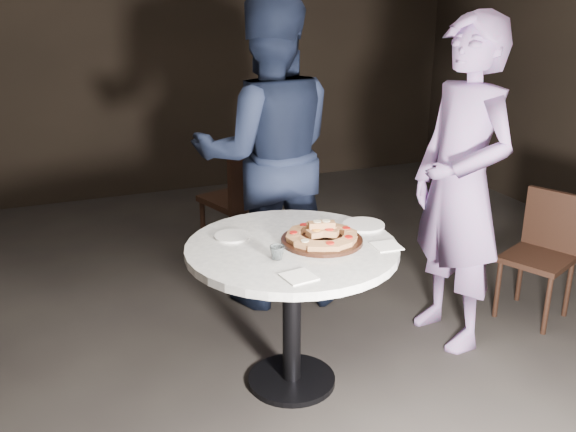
% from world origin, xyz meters
% --- Properties ---
extents(floor, '(7.00, 7.00, 0.00)m').
position_xyz_m(floor, '(0.00, 0.00, 0.00)').
color(floor, black).
rests_on(floor, ground).
extents(table, '(1.34, 1.34, 0.77)m').
position_xyz_m(table, '(-0.14, -0.03, 0.62)').
color(table, black).
rests_on(table, ground).
extents(serving_board, '(0.40, 0.40, 0.02)m').
position_xyz_m(serving_board, '(0.00, -0.05, 0.78)').
color(serving_board, black).
rests_on(serving_board, table).
extents(focaccia_pile, '(0.35, 0.36, 0.09)m').
position_xyz_m(focaccia_pile, '(0.00, -0.05, 0.81)').
color(focaccia_pile, '#AC7142').
rests_on(focaccia_pile, serving_board).
extents(plate_left, '(0.20, 0.20, 0.01)m').
position_xyz_m(plate_left, '(-0.38, 0.18, 0.77)').
color(plate_left, white).
rests_on(plate_left, table).
extents(plate_right, '(0.28, 0.28, 0.01)m').
position_xyz_m(plate_right, '(0.29, 0.07, 0.77)').
color(plate_right, white).
rests_on(plate_right, table).
extents(water_glass, '(0.09, 0.09, 0.06)m').
position_xyz_m(water_glass, '(-0.27, -0.16, 0.80)').
color(water_glass, silver).
rests_on(water_glass, table).
extents(napkin_near, '(0.15, 0.15, 0.01)m').
position_xyz_m(napkin_near, '(-0.26, -0.37, 0.77)').
color(napkin_near, white).
rests_on(napkin_near, table).
extents(napkin_far, '(0.14, 0.14, 0.01)m').
position_xyz_m(napkin_far, '(0.26, -0.21, 0.77)').
color(napkin_far, white).
rests_on(napkin_far, table).
extents(chair_far, '(0.56, 0.58, 0.95)m').
position_xyz_m(chair_far, '(0.12, 1.49, 0.55)').
color(chair_far, black).
rests_on(chair_far, ground).
extents(chair_right, '(0.49, 0.48, 0.77)m').
position_xyz_m(chair_right, '(1.57, 0.11, 0.44)').
color(chair_right, black).
rests_on(chair_right, ground).
extents(diner_navy, '(1.06, 0.90, 1.91)m').
position_xyz_m(diner_navy, '(0.09, 0.95, 0.96)').
color(diner_navy, '#141C32').
rests_on(diner_navy, ground).
extents(diner_teal, '(0.48, 0.69, 1.82)m').
position_xyz_m(diner_teal, '(0.89, 0.08, 0.91)').
color(diner_teal, '#8268A2').
rests_on(diner_teal, ground).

